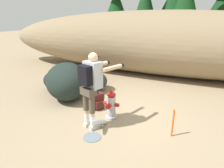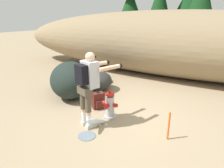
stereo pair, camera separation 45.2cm
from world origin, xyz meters
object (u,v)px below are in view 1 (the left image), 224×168
object	(u,v)px
utility_worker	(92,82)
boulder_small	(93,81)
spare_backpack	(97,101)
boulder_outlier	(59,80)
fire_hydrant	(111,105)
boulder_large	(84,74)
survey_stake	(173,123)
boulder_mid	(67,81)

from	to	relation	value
utility_worker	boulder_small	distance (m)	2.37
spare_backpack	utility_worker	bearing A→B (deg)	-32.71
spare_backpack	boulder_outlier	bearing A→B (deg)	-167.97
fire_hydrant	spare_backpack	bearing A→B (deg)	151.95
boulder_large	boulder_outlier	xyz separation A→B (m)	(-0.45, -0.85, -0.01)
boulder_outlier	survey_stake	world-z (taller)	boulder_outlier
fire_hydrant	boulder_small	world-z (taller)	fire_hydrant
fire_hydrant	boulder_small	xyz separation A→B (m)	(-1.33, 1.42, 0.01)
spare_backpack	boulder_small	distance (m)	1.40
fire_hydrant	spare_backpack	size ratio (longest dim) A/B	1.48
survey_stake	fire_hydrant	bearing A→B (deg)	172.13
boulder_outlier	survey_stake	distance (m)	4.10
boulder_small	utility_worker	bearing A→B (deg)	-59.72
boulder_small	boulder_outlier	bearing A→B (deg)	-162.34
spare_backpack	boulder_small	world-z (taller)	boulder_small
boulder_mid	boulder_small	world-z (taller)	boulder_mid
boulder_large	boulder_small	world-z (taller)	boulder_large
fire_hydrant	boulder_mid	distance (m)	1.77
utility_worker	spare_backpack	size ratio (longest dim) A/B	3.53
boulder_mid	survey_stake	xyz separation A→B (m)	(3.14, -0.73, -0.24)
survey_stake	boulder_mid	bearing A→B (deg)	166.90
spare_backpack	survey_stake	size ratio (longest dim) A/B	0.78
fire_hydrant	boulder_large	bearing A→B (deg)	135.73
survey_stake	boulder_large	bearing A→B (deg)	148.28
fire_hydrant	boulder_small	distance (m)	1.95
fire_hydrant	utility_worker	bearing A→B (deg)	-110.35
boulder_large	boulder_mid	bearing A→B (deg)	-77.76
boulder_small	boulder_outlier	xyz separation A→B (m)	(-1.10, -0.35, 0.01)
boulder_large	survey_stake	bearing A→B (deg)	-31.72
spare_backpack	boulder_large	distance (m)	2.19
spare_backpack	boulder_large	bearing A→B (deg)	166.05
utility_worker	boulder_outlier	bearing A→B (deg)	74.60
boulder_small	survey_stake	xyz separation A→B (m)	(2.80, -1.63, -0.02)
fire_hydrant	survey_stake	distance (m)	1.48
boulder_mid	boulder_small	xyz separation A→B (m)	(0.34, 0.89, -0.22)
spare_backpack	boulder_outlier	xyz separation A→B (m)	(-1.90, 0.79, 0.11)
boulder_large	boulder_small	bearing A→B (deg)	-37.89
spare_backpack	boulder_mid	bearing A→B (deg)	-157.46
spare_backpack	fire_hydrant	bearing A→B (deg)	6.65
boulder_mid	boulder_outlier	distance (m)	0.96
boulder_small	boulder_outlier	world-z (taller)	boulder_outlier
survey_stake	boulder_small	bearing A→B (deg)	149.84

